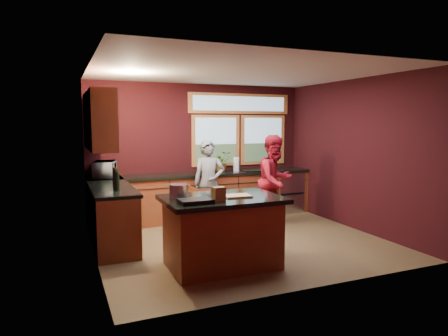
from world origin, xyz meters
TOP-DOWN VIEW (x-y plane):
  - floor at (0.00, 0.00)m, footprint 4.50×4.50m
  - room_shell at (-0.60, 0.32)m, footprint 4.52×4.02m
  - back_counter at (0.20, 1.70)m, footprint 4.50×0.64m
  - left_counter at (-1.95, 0.85)m, footprint 0.64×2.30m
  - island at (-0.70, -0.93)m, footprint 1.55×1.05m
  - person_grey at (-0.11, 1.18)m, footprint 0.65×0.50m
  - person_red at (1.03, 0.70)m, footprint 0.97×0.85m
  - microwave at (-1.92, 1.70)m, footprint 0.49×0.62m
  - potted_plant at (0.38, 1.75)m, footprint 0.37×0.32m
  - paper_towel at (0.69, 1.70)m, footprint 0.12×0.12m
  - cutting_board at (-0.50, -0.98)m, footprint 0.37×0.28m
  - stock_pot at (-1.25, -0.78)m, footprint 0.24×0.24m
  - paper_bag at (-0.85, -1.18)m, footprint 0.16×0.14m
  - black_tray at (-1.15, -1.18)m, footprint 0.40×0.28m

SIDE VIEW (x-z plane):
  - floor at x=0.00m, z-range 0.00..0.00m
  - back_counter at x=0.20m, z-range 0.00..0.93m
  - left_counter at x=-1.95m, z-range 0.00..0.93m
  - island at x=-0.70m, z-range 0.01..0.95m
  - person_grey at x=-0.11m, z-range 0.00..1.60m
  - person_red at x=1.03m, z-range 0.00..1.70m
  - cutting_board at x=-0.50m, z-range 0.94..0.96m
  - black_tray at x=-1.15m, z-range 0.94..0.99m
  - stock_pot at x=-1.25m, z-range 0.94..1.12m
  - paper_bag at x=-0.85m, z-range 0.94..1.12m
  - paper_towel at x=0.69m, z-range 0.93..1.21m
  - microwave at x=-1.92m, z-range 0.93..1.23m
  - potted_plant at x=0.38m, z-range 0.93..1.34m
  - room_shell at x=-0.60m, z-range 0.44..3.15m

